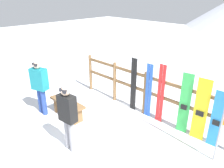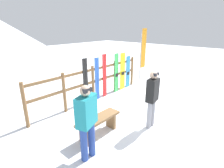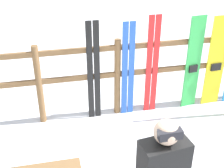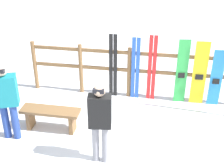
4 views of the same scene
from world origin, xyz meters
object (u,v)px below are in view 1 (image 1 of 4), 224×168
at_px(ski_pair_black, 133,85).
at_px(ski_pair_red, 161,94).
at_px(bench, 67,106).
at_px(person_teal, 40,84).
at_px(person_black, 68,114).
at_px(ski_pair_blue, 148,91).
at_px(snowboard_yellow, 201,110).
at_px(snowboard_blue, 217,120).
at_px(snowboard_green, 185,104).

height_order(ski_pair_black, ski_pair_red, ski_pair_red).
distance_m(bench, ski_pair_black, 1.98).
bearing_deg(ski_pair_red, bench, -139.86).
bearing_deg(bench, person_teal, -150.09).
xyz_separation_m(person_black, ski_pair_blue, (0.35, 2.40, -0.13)).
bearing_deg(snowboard_yellow, bench, -151.69).
distance_m(person_teal, ski_pair_blue, 3.02).
relative_size(person_black, ski_pair_blue, 1.00).
bearing_deg(person_teal, ski_pair_black, 50.04).
bearing_deg(bench, person_black, -32.26).
bearing_deg(person_black, person_teal, 169.03).
bearing_deg(bench, snowboard_yellow, 28.31).
distance_m(bench, ski_pair_red, 2.58).
bearing_deg(snowboard_yellow, ski_pair_black, 179.90).
height_order(person_teal, ski_pair_red, ski_pair_red).
xyz_separation_m(person_black, ski_pair_red, (0.73, 2.40, -0.09)).
bearing_deg(ski_pair_red, person_black, -107.02).
height_order(ski_pair_blue, ski_pair_red, ski_pair_red).
bearing_deg(bench, ski_pair_red, 40.14).
distance_m(person_black, ski_pair_red, 2.51).
relative_size(bench, ski_pair_red, 0.75).
distance_m(person_black, snowboard_yellow, 3.01).
bearing_deg(ski_pair_blue, person_black, -98.22).
xyz_separation_m(person_black, snowboard_yellow, (1.82, 2.39, -0.13)).
distance_m(ski_pair_blue, snowboard_blue, 1.86).
relative_size(bench, ski_pair_blue, 0.78).
distance_m(ski_pair_blue, snowboard_yellow, 1.48).
relative_size(bench, snowboard_yellow, 0.78).
xyz_separation_m(bench, snowboard_green, (2.63, 1.63, 0.43)).
bearing_deg(ski_pair_red, snowboard_blue, -0.14).
distance_m(person_black, snowboard_blue, 3.26).
distance_m(ski_pair_red, snowboard_blue, 1.48).
xyz_separation_m(person_teal, snowboard_yellow, (3.72, 2.03, -0.14)).
xyz_separation_m(snowboard_green, snowboard_blue, (0.79, -0.00, -0.10)).
xyz_separation_m(ski_pair_blue, snowboard_yellow, (1.48, -0.00, -0.01)).
distance_m(person_teal, snowboard_green, 3.89).
bearing_deg(snowboard_blue, person_black, -132.71).
height_order(person_black, snowboard_yellow, same).
bearing_deg(bench, ski_pair_blue, 46.50).
bearing_deg(person_black, snowboard_green, 59.25).
height_order(person_black, ski_pair_blue, ski_pair_blue).
xyz_separation_m(ski_pair_black, snowboard_yellow, (2.02, -0.00, -0.03)).
height_order(ski_pair_black, snowboard_green, ski_pair_black).
distance_m(ski_pair_black, snowboard_blue, 2.40).
bearing_deg(bench, snowboard_blue, 25.55).
height_order(snowboard_green, snowboard_yellow, snowboard_green).
height_order(person_black, ski_pair_black, ski_pair_black).
height_order(person_teal, snowboard_blue, person_teal).
bearing_deg(snowboard_blue, snowboard_green, 179.99).
height_order(bench, ski_pair_black, ski_pair_black).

